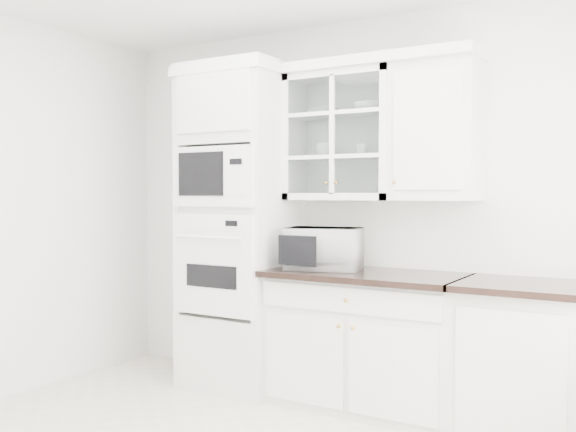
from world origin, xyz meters
The scene contains 12 objects.
room_shell centered at (0.00, 0.43, 1.78)m, with size 4.00×3.50×2.70m.
oven_column centered at (-0.75, 1.42, 1.20)m, with size 0.76×0.68×2.40m.
base_cabinet_run centered at (0.28, 1.45, 0.46)m, with size 1.32×0.67×0.92m.
extra_base_cabinet centered at (1.28, 1.45, 0.46)m, with size 0.72×0.67×0.92m.
upper_cabinet_glass centered at (0.03, 1.58, 1.85)m, with size 0.80×0.33×0.90m.
upper_cabinet_solid centered at (0.71, 1.58, 1.85)m, with size 0.55×0.33×0.90m, color silver.
crown_molding centered at (-0.07, 1.56, 2.33)m, with size 2.14×0.38×0.07m, color white.
countertop_microwave centered at (-0.03, 1.42, 1.06)m, with size 0.50×0.42×0.29m, color white.
bowl_a centered at (-0.13, 1.60, 2.04)m, with size 0.20×0.20×0.05m, color white.
bowl_b centered at (0.22, 1.57, 2.04)m, with size 0.20×0.20×0.06m, color white.
cup_a centered at (-0.10, 1.57, 1.76)m, with size 0.12×0.12×0.10m, color white.
cup_b centered at (0.18, 1.57, 1.75)m, with size 0.09×0.09×0.08m, color white.
Camera 1 is at (2.05, -2.50, 1.45)m, focal length 40.00 mm.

